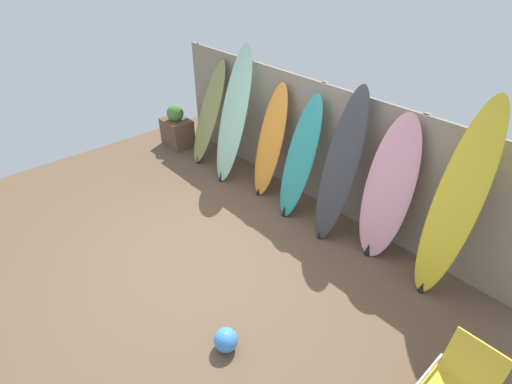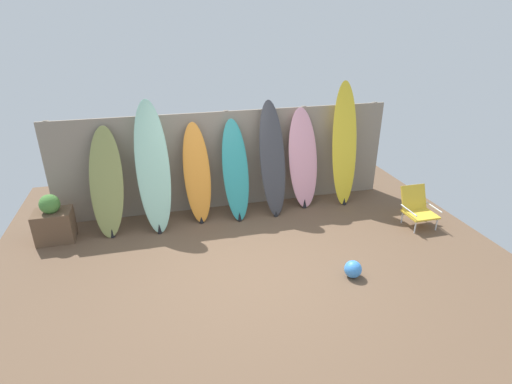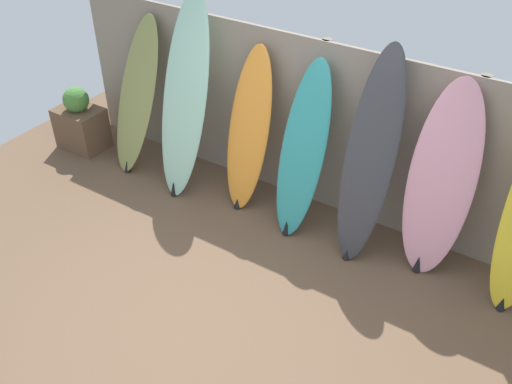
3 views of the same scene
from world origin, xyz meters
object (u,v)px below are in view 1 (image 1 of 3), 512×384
Objects in this scene: surfboard_olive_0 at (209,114)px; surfboard_seafoam_1 at (233,117)px; surfboard_charcoal_4 at (340,168)px; surfboard_pink_5 at (388,191)px; surfboard_yellow_6 at (456,205)px; surfboard_orange_2 at (270,142)px; surfboard_teal_3 at (300,159)px; beach_chair at (462,383)px; planter_box at (177,129)px; beach_ball at (226,340)px.

surfboard_seafoam_1 is at bearing -4.29° from surfboard_olive_0.
surfboard_olive_0 is 0.86× the size of surfboard_charcoal_4.
surfboard_pink_5 is 0.81m from surfboard_yellow_6.
surfboard_orange_2 is at bearing 177.61° from surfboard_charcoal_4.
surfboard_teal_3 reaches higher than beach_chair.
surfboard_seafoam_1 is at bearing -176.04° from surfboard_pink_5.
beach_chair is at bearing -37.33° from surfboard_pink_5.
planter_box is (-3.65, -0.16, -0.66)m from surfboard_charcoal_4.
surfboard_teal_3 is at bearing -0.13° from surfboard_olive_0.
surfboard_teal_3 is at bearing 168.26° from beach_chair.
surfboard_seafoam_1 reaches higher than surfboard_olive_0.
surfboard_olive_0 reaches higher than beach_ball.
surfboard_charcoal_4 is at bearing 162.67° from beach_chair.
beach_ball is (-0.91, -2.32, -1.00)m from surfboard_yellow_6.
surfboard_pink_5 is at bearing 2.15° from surfboard_olive_0.
planter_box is 3.28× the size of beach_ball.
surfboard_seafoam_1 is at bearing -177.76° from surfboard_yellow_6.
surfboard_orange_2 is at bearing 128.40° from beach_ball.
surfboard_seafoam_1 is 0.76m from surfboard_orange_2.
surfboard_pink_5 is at bearing 86.96° from beach_ball.
beach_chair is 5.99m from planter_box.
beach_chair is at bearing -54.48° from surfboard_yellow_6.
planter_box is at bearing 179.82° from beach_chair.
surfboard_charcoal_4 is (1.33, -0.06, 0.16)m from surfboard_orange_2.
surfboard_charcoal_4 is 2.51× the size of planter_box.
beach_ball is (-0.13, -2.37, -0.78)m from surfboard_pink_5.
surfboard_seafoam_1 reaches higher than surfboard_pink_5.
surfboard_pink_5 is at bearing 176.32° from surfboard_yellow_6.
surfboard_pink_5 is (3.42, 0.13, 0.05)m from surfboard_olive_0.
surfboard_olive_0 is 0.76× the size of surfboard_yellow_6.
surfboard_teal_3 is 0.76× the size of surfboard_yellow_6.
surfboard_pink_5 is (0.62, 0.12, -0.09)m from surfboard_charcoal_4.
surfboard_orange_2 reaches higher than beach_ball.
surfboard_olive_0 is 3.42m from surfboard_pink_5.
surfboard_charcoal_4 is 0.88× the size of surfboard_yellow_6.
beach_ball is at bearing -138.23° from beach_chair.
surfboard_charcoal_4 is 2.46m from beach_ball.
surfboard_yellow_6 is at bearing 2.64° from planter_box.
surfboard_orange_2 is 3.03m from beach_ball.
surfboard_charcoal_4 is 3.09× the size of beach_chair.
surfboard_olive_0 is 2.15× the size of planter_box.
surfboard_yellow_6 is 5.12m from planter_box.
planter_box is (-5.91, 0.96, 0.01)m from beach_chair.
beach_ball is at bearing -62.49° from surfboard_teal_3.
surfboard_seafoam_1 is 1.76m from planter_box.
surfboard_charcoal_4 is (0.67, 0.01, 0.15)m from surfboard_teal_3.
surfboard_yellow_6 is (2.73, 0.02, 0.28)m from surfboard_orange_2.
surfboard_yellow_6 is at bearing 2.24° from surfboard_seafoam_1.
surfboard_charcoal_4 is at bearing 2.49° from planter_box.
surfboard_charcoal_4 is 1.10× the size of surfboard_pink_5.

